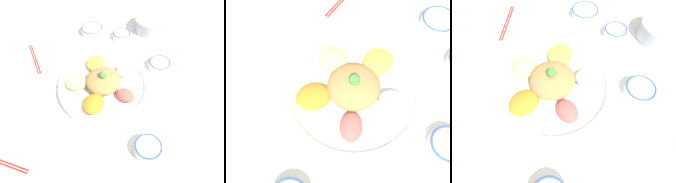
{
  "view_description": "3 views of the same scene",
  "coord_description": "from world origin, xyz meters",
  "views": [
    {
      "loc": [
        0.09,
        0.62,
        0.78
      ],
      "look_at": [
        -0.02,
        0.07,
        0.02
      ],
      "focal_mm": 35.0,
      "sensor_mm": 36.0,
      "label": 1
    },
    {
      "loc": [
        -0.21,
        0.29,
        0.71
      ],
      "look_at": [
        0.03,
        0.08,
        0.07
      ],
      "focal_mm": 42.0,
      "sensor_mm": 36.0,
      "label": 2
    },
    {
      "loc": [
        -0.13,
        0.33,
        0.57
      ],
      "look_at": [
        -0.03,
        0.05,
        0.03
      ],
      "focal_mm": 30.0,
      "sensor_mm": 36.0,
      "label": 3
    }
  ],
  "objects": [
    {
      "name": "ground_plane",
      "position": [
        0.0,
        0.0,
        0.0
      ],
      "size": [
        2.4,
        2.4,
        0.0
      ],
      "primitive_type": "plane",
      "color": "silver"
    },
    {
      "name": "salad_platter",
      "position": [
        0.02,
        0.03,
        0.03
      ],
      "size": [
        0.4,
        0.4,
        0.11
      ],
      "color": "white",
      "rests_on": "ground_plane"
    },
    {
      "name": "sauce_bowl_red",
      "position": [
        -0.27,
        -0.05,
        0.02
      ],
      "size": [
        0.1,
        0.1,
        0.04
      ],
      "color": "white",
      "rests_on": "ground_plane"
    },
    {
      "name": "rice_bowl_blue",
      "position": [
        -0.1,
        0.35,
        0.02
      ],
      "size": [
        0.1,
        0.1,
        0.04
      ],
      "color": "white",
      "rests_on": "ground_plane"
    },
    {
      "name": "sauce_bowl_dark",
      "position": [
        -0.14,
        -0.29,
        0.02
      ],
      "size": [
        0.09,
        0.09,
        0.04
      ],
      "color": "white",
      "rests_on": "ground_plane"
    },
    {
      "name": "rice_bowl_plain",
      "position": [
        0.01,
        -0.37,
        0.02
      ],
      "size": [
        0.12,
        0.12,
        0.04
      ],
      "color": "white",
      "rests_on": "ground_plane"
    },
    {
      "name": "side_serving_bowl",
      "position": [
        -0.31,
        -0.34,
        0.04
      ],
      "size": [
        0.18,
        0.18,
        0.07
      ],
      "color": "#A8B2BC",
      "rests_on": "ground_plane"
    },
    {
      "name": "chopsticks_pair_near",
      "position": [
        0.42,
        0.3,
        0.0
      ],
      "size": [
        0.18,
        0.11,
        0.01
      ],
      "rotation": [
        0.0,
        0.0,
        2.63
      ],
      "color": "red",
      "rests_on": "ground_plane"
    },
    {
      "name": "chopsticks_pair_far",
      "position": [
        0.32,
        -0.22,
        0.0
      ],
      "size": [
        0.07,
        0.22,
        0.01
      ],
      "rotation": [
        0.0,
        0.0,
        1.81
      ],
      "color": "red",
      "rests_on": "ground_plane"
    },
    {
      "name": "serving_spoon_main",
      "position": [
        -0.42,
        0.05,
        0.0
      ],
      "size": [
        0.05,
        0.13,
        0.01
      ],
      "rotation": [
        0.0,
        0.0,
        1.38
      ],
      "color": "silver",
      "rests_on": "ground_plane"
    }
  ]
}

